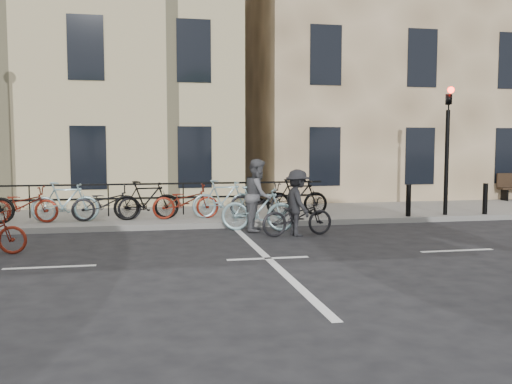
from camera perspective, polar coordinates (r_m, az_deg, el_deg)
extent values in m
plane|color=black|center=(11.05, 1.20, -6.68)|extent=(120.00, 120.00, 0.00)
cube|color=slate|center=(16.79, -16.88, -2.61)|extent=(46.00, 4.00, 0.15)
cube|color=#917A58|center=(26.44, 14.65, 13.35)|extent=(14.00, 10.00, 12.00)
cylinder|color=black|center=(17.20, 18.52, 2.79)|extent=(0.12, 0.12, 3.00)
imported|color=black|center=(17.24, 18.70, 9.28)|extent=(0.15, 0.18, 0.90)
sphere|color=#FF0C05|center=(17.15, 18.92, 9.63)|extent=(0.18, 0.18, 0.18)
cylinder|color=black|center=(16.62, 15.00, -0.82)|extent=(0.14, 0.14, 0.90)
cylinder|color=black|center=(17.81, 21.94, -0.63)|extent=(0.14, 0.14, 0.90)
cube|color=black|center=(22.31, 23.59, -0.27)|extent=(0.06, 0.38, 0.40)
cube|color=black|center=(16.55, -12.74, -0.71)|extent=(11.45, 0.04, 0.95)
imported|color=maroon|center=(15.94, -22.29, -1.18)|extent=(1.80, 0.63, 0.95)
imported|color=#84A8AD|center=(15.77, -18.55, -0.94)|extent=(1.75, 0.49, 1.05)
imported|color=black|center=(15.68, -14.73, -1.07)|extent=(1.80, 0.63, 0.95)
imported|color=black|center=(15.64, -10.90, -0.82)|extent=(1.75, 0.49, 1.05)
imported|color=maroon|center=(15.69, -7.06, -0.94)|extent=(1.80, 0.63, 0.95)
imported|color=#84A8AD|center=(15.80, -3.26, -0.68)|extent=(1.75, 0.49, 1.05)
imported|color=black|center=(15.98, 0.47, -0.79)|extent=(1.80, 0.63, 0.95)
imported|color=black|center=(16.22, 4.11, -0.53)|extent=(1.75, 0.49, 1.05)
imported|color=#84A8AD|center=(14.35, 0.21, -1.68)|extent=(1.95, 1.08, 1.13)
imported|color=#525357|center=(14.32, 0.21, -0.31)|extent=(0.93, 1.05, 1.82)
imported|color=black|center=(13.68, 4.15, -2.43)|extent=(1.86, 0.87, 0.94)
imported|color=black|center=(13.64, 4.16, -1.07)|extent=(0.73, 1.10, 1.59)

